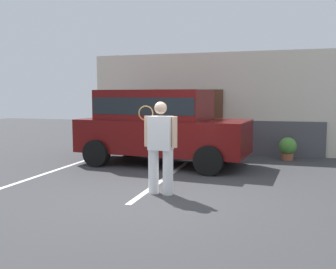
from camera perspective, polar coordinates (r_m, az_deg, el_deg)
ground_plane at (r=7.16m, az=-1.20°, el=-9.39°), size 40.00×40.00×0.00m
parking_stripe_0 at (r=9.91m, az=-17.07°, el=-5.33°), size 0.12×4.40×0.01m
parking_stripe_1 at (r=8.66m, az=-0.48°, el=-6.68°), size 0.12×4.40×0.01m
house_frontage at (r=12.52m, az=6.88°, el=4.31°), size 8.35×0.40×3.30m
parked_suv at (r=10.29m, az=-1.29°, el=1.76°), size 4.74×2.47×2.05m
tennis_player_man at (r=7.15m, az=-1.16°, el=-1.80°), size 0.79×0.29×1.78m
potted_plant_by_porch at (r=11.58m, az=17.80°, el=-1.90°), size 0.51×0.51×0.67m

